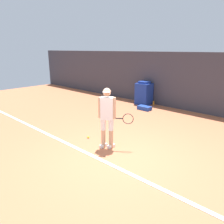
# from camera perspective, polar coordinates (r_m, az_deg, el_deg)

# --- Properties ---
(ground_plane) EXTENTS (24.00, 24.00, 0.00)m
(ground_plane) POSITION_cam_1_polar(r_m,az_deg,el_deg) (5.83, 1.64, -11.48)
(ground_plane) COLOR #B76642
(back_wall) EXTENTS (24.00, 0.10, 2.57)m
(back_wall) POSITION_cam_1_polar(r_m,az_deg,el_deg) (10.05, 22.99, 6.82)
(back_wall) COLOR #383842
(back_wall) RESTS_ON ground_plane
(court_baseline) EXTENTS (21.60, 0.10, 0.01)m
(court_baseline) POSITION_cam_1_polar(r_m,az_deg,el_deg) (5.54, -1.56, -13.03)
(court_baseline) COLOR white
(court_baseline) RESTS_ON ground_plane
(tennis_player) EXTENTS (0.81, 0.61, 1.71)m
(tennis_player) POSITION_cam_1_polar(r_m,az_deg,el_deg) (5.98, -1.20, -0.86)
(tennis_player) COLOR tan
(tennis_player) RESTS_ON ground_plane
(tennis_ball) EXTENTS (0.07, 0.07, 0.07)m
(tennis_ball) POSITION_cam_1_polar(r_m,az_deg,el_deg) (6.95, -6.22, -6.54)
(tennis_ball) COLOR #D1E533
(tennis_ball) RESTS_ON ground_plane
(covered_chair) EXTENTS (0.70, 0.63, 1.16)m
(covered_chair) POSITION_cam_1_polar(r_m,az_deg,el_deg) (11.06, 8.34, 4.84)
(covered_chair) COLOR navy
(covered_chair) RESTS_ON ground_plane
(equipment_bag) EXTENTS (0.62, 0.34, 0.17)m
(equipment_bag) POSITION_cam_1_polar(r_m,az_deg,el_deg) (10.15, 8.47, 1.07)
(equipment_bag) COLOR #1E3D99
(equipment_bag) RESTS_ON ground_plane
(water_bottle) EXTENTS (0.08, 0.08, 0.23)m
(water_bottle) POSITION_cam_1_polar(r_m,az_deg,el_deg) (11.07, 10.80, 2.35)
(water_bottle) COLOR orange
(water_bottle) RESTS_ON ground_plane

